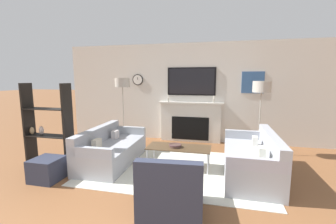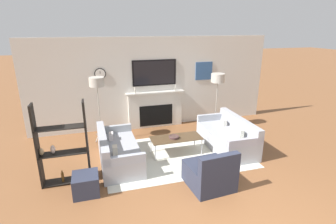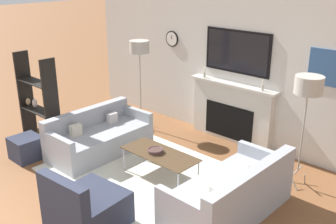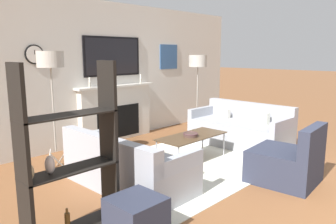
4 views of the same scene
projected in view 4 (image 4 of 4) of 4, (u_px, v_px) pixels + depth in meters
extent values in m
cube|color=silver|center=(112.00, 72.00, 6.50)|extent=(7.34, 0.07, 2.70)
cube|color=beige|center=(116.00, 114.00, 6.56)|extent=(1.65, 0.16, 1.06)
cube|color=black|center=(119.00, 122.00, 6.53)|extent=(1.02, 0.01, 0.64)
cube|color=beige|center=(116.00, 86.00, 6.45)|extent=(1.77, 0.22, 0.04)
cylinder|color=#B2AD9E|center=(90.00, 85.00, 5.98)|extent=(0.04, 0.04, 0.10)
cylinder|color=white|center=(90.00, 80.00, 5.96)|extent=(0.03, 0.03, 0.09)
cylinder|color=#B2AD9E|center=(141.00, 81.00, 6.86)|extent=(0.04, 0.04, 0.10)
cylinder|color=white|center=(141.00, 76.00, 6.84)|extent=(0.03, 0.03, 0.09)
cube|color=black|center=(113.00, 56.00, 6.41)|extent=(1.32, 0.04, 0.76)
cube|color=black|center=(113.00, 56.00, 6.40)|extent=(1.23, 0.01, 0.69)
cylinder|color=black|center=(34.00, 54.00, 5.30)|extent=(0.32, 0.02, 0.32)
cylinder|color=silver|center=(35.00, 54.00, 5.29)|extent=(0.27, 0.00, 0.27)
cube|color=black|center=(35.00, 52.00, 5.28)|extent=(0.01, 0.00, 0.07)
cube|color=#315487|center=(169.00, 57.00, 7.54)|extent=(0.56, 0.02, 0.56)
cube|color=beige|center=(194.00, 161.00, 5.28)|extent=(3.38, 2.29, 0.01)
cube|color=#9B9EA5|center=(129.00, 171.00, 4.29)|extent=(0.88, 1.80, 0.41)
cube|color=#9B9EA5|center=(107.00, 149.00, 3.98)|extent=(0.19, 1.79, 0.32)
cube|color=#999EA4|center=(91.00, 138.00, 4.80)|extent=(0.85, 0.12, 0.18)
cube|color=#999EAA|center=(177.00, 164.00, 3.68)|extent=(0.85, 0.12, 0.18)
cube|color=beige|center=(102.00, 145.00, 4.41)|extent=(0.11, 0.18, 0.18)
cube|color=beige|center=(142.00, 157.00, 3.88)|extent=(0.11, 0.20, 0.19)
cube|color=#9B9EA5|center=(239.00, 134.00, 6.19)|extent=(0.88, 1.85, 0.45)
cube|color=#9B9EA5|center=(250.00, 111.00, 6.37)|extent=(0.18, 1.85, 0.33)
cube|color=#9D9BA7|center=(284.00, 124.00, 5.53)|extent=(0.86, 0.11, 0.18)
cube|color=#9DA1AA|center=(203.00, 111.00, 6.74)|extent=(0.86, 0.11, 0.18)
cube|color=beige|center=(263.00, 118.00, 5.94)|extent=(0.12, 0.22, 0.22)
cube|color=beige|center=(225.00, 114.00, 6.51)|extent=(0.11, 0.18, 0.17)
cube|color=#2B3041|center=(284.00, 166.00, 4.44)|extent=(0.85, 0.90, 0.44)
cube|color=#2B3041|center=(313.00, 141.00, 4.15)|extent=(0.80, 0.20, 0.38)
cube|color=#4C3823|center=(192.00, 136.00, 5.28)|extent=(1.23, 0.54, 0.02)
cylinder|color=#B7B7BC|center=(178.00, 160.00, 4.75)|extent=(0.02, 0.02, 0.40)
cylinder|color=#B7B7BC|center=(224.00, 144.00, 5.57)|extent=(0.02, 0.02, 0.40)
cylinder|color=#B7B7BC|center=(157.00, 153.00, 5.06)|extent=(0.02, 0.02, 0.40)
cylinder|color=#B7B7BC|center=(203.00, 139.00, 5.88)|extent=(0.02, 0.02, 0.40)
cylinder|color=#4A342E|center=(191.00, 135.00, 5.21)|extent=(0.23, 0.23, 0.05)
torus|color=#4B2E33|center=(191.00, 134.00, 5.21)|extent=(0.24, 0.24, 0.02)
cylinder|color=#9E998E|center=(62.00, 158.00, 5.05)|extent=(0.09, 0.23, 0.29)
cylinder|color=#9E998E|center=(49.00, 160.00, 4.95)|extent=(0.17, 0.19, 0.29)
cylinder|color=#9E998E|center=(59.00, 162.00, 4.86)|extent=(0.23, 0.07, 0.29)
cylinder|color=#9E998E|center=(53.00, 110.00, 4.82)|extent=(0.02, 0.02, 1.25)
cylinder|color=#B2ADA3|center=(50.00, 59.00, 4.68)|extent=(0.38, 0.38, 0.23)
cylinder|color=#9E998E|center=(199.00, 124.00, 7.44)|extent=(0.09, 0.23, 0.27)
cylinder|color=#9E998E|center=(192.00, 125.00, 7.33)|extent=(0.17, 0.19, 0.27)
cylinder|color=#9E998E|center=(200.00, 126.00, 7.25)|extent=(0.23, 0.07, 0.27)
cylinder|color=#9E998E|center=(197.00, 94.00, 7.21)|extent=(0.02, 0.02, 1.18)
cylinder|color=#B2ADA3|center=(198.00, 61.00, 7.08)|extent=(0.39, 0.39, 0.25)
cube|color=black|center=(22.00, 161.00, 2.76)|extent=(0.04, 0.28, 1.66)
cube|color=black|center=(109.00, 141.00, 3.39)|extent=(0.04, 0.28, 1.66)
cube|color=black|center=(71.00, 170.00, 3.11)|extent=(0.93, 0.28, 0.01)
cube|color=black|center=(68.00, 115.00, 3.01)|extent=(0.93, 0.28, 0.02)
cylinder|color=brown|center=(68.00, 223.00, 3.12)|extent=(0.05, 0.05, 0.19)
cylinder|color=brown|center=(67.00, 211.00, 3.10)|extent=(0.02, 0.02, 0.05)
ellipsoid|color=tan|center=(29.00, 172.00, 2.82)|extent=(0.08, 0.08, 0.15)
ellipsoid|color=beige|center=(50.00, 165.00, 2.97)|extent=(0.09, 0.09, 0.17)
cube|color=#2B3041|center=(136.00, 217.00, 3.10)|extent=(0.47, 0.47, 0.39)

